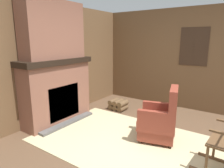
{
  "coord_description": "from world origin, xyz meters",
  "views": [
    {
      "loc": [
        1.1,
        -2.7,
        1.76
      ],
      "look_at": [
        -1.07,
        0.41,
        0.9
      ],
      "focal_mm": 32.0,
      "sensor_mm": 36.0,
      "label": 1
    }
  ],
  "objects_px": {
    "firewood_stack": "(118,105)",
    "oil_lamp_vase": "(43,54)",
    "armchair": "(160,121)",
    "storage_case": "(68,54)"
  },
  "relations": [
    {
      "from": "firewood_stack",
      "to": "oil_lamp_vase",
      "type": "distance_m",
      "value": 2.2
    },
    {
      "from": "firewood_stack",
      "to": "storage_case",
      "type": "distance_m",
      "value": 1.76
    },
    {
      "from": "armchair",
      "to": "firewood_stack",
      "type": "relative_size",
      "value": 2.27
    },
    {
      "from": "firewood_stack",
      "to": "storage_case",
      "type": "height_order",
      "value": "storage_case"
    },
    {
      "from": "firewood_stack",
      "to": "storage_case",
      "type": "xyz_separation_m",
      "value": [
        -0.74,
        -0.92,
        1.31
      ]
    },
    {
      "from": "oil_lamp_vase",
      "to": "storage_case",
      "type": "relative_size",
      "value": 1.48
    },
    {
      "from": "oil_lamp_vase",
      "to": "storage_case",
      "type": "xyz_separation_m",
      "value": [
        0.0,
        0.66,
        -0.03
      ]
    },
    {
      "from": "armchair",
      "to": "oil_lamp_vase",
      "type": "distance_m",
      "value": 2.54
    },
    {
      "from": "firewood_stack",
      "to": "storage_case",
      "type": "bearing_deg",
      "value": -128.74
    },
    {
      "from": "armchair",
      "to": "firewood_stack",
      "type": "bearing_deg",
      "value": -47.46
    }
  ]
}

